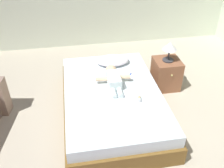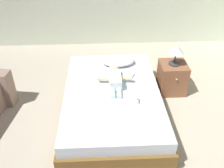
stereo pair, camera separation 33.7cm
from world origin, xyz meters
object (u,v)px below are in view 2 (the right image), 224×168
Objects in this scene: toothbrush at (133,77)px; pillow at (118,60)px; baby at (115,78)px; baby_bottle at (137,100)px; nightstand at (172,78)px; lamp at (176,50)px; bed at (112,102)px.

pillow is at bearing 116.18° from toothbrush.
baby_bottle is at bearing -60.72° from baby.
nightstand is 0.48m from lamp.
lamp is at bearing 17.04° from toothbrush.
baby_bottle is at bearing -130.59° from lamp.
pillow is at bearing 81.40° from baby.
pillow is (0.13, 0.70, 0.27)m from bed.
nightstand is at bearing 49.41° from baby_bottle.
lamp is (0.66, 0.20, 0.31)m from toothbrush.
nightstand is 4.96× the size of baby_bottle.
baby is 1.01m from nightstand.
baby is at bearing -160.59° from lamp.
toothbrush is 1.51× the size of baby_bottle.
pillow is 0.90m from nightstand.
toothbrush is at bearing 88.31° from baby_bottle.
baby reaches higher than baby_bottle.
baby is 0.53m from baby_bottle.
baby reaches higher than nightstand.
pillow is at bearing 167.06° from lamp.
bed is 0.34m from baby.
bed is 13.84× the size of toothbrush.
pillow reaches higher than nightstand.
nightstand is at bearing -90.00° from lamp.
lamp reaches higher than nightstand.
pillow is 5.22× the size of baby_bottle.
baby reaches higher than pillow.
pillow is 0.80× the size of baby.
pillow is 0.53m from baby.
toothbrush is at bearing 43.61° from bed.
lamp reaches higher than baby_bottle.
bed is 4.22× the size of nightstand.
baby_bottle is at bearing -79.73° from pillow.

